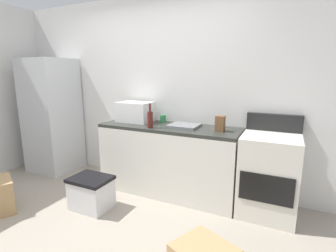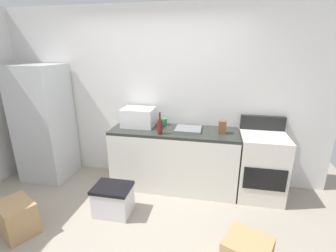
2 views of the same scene
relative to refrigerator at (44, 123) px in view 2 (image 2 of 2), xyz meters
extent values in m
plane|color=#9E9384|center=(1.75, -1.15, -0.89)|extent=(6.00, 6.00, 0.00)
cube|color=silver|center=(1.75, 0.40, 0.41)|extent=(5.00, 0.10, 2.60)
cube|color=silver|center=(2.05, 0.05, -0.46)|extent=(1.80, 0.60, 0.86)
cube|color=#2D302B|center=(2.05, 0.05, -0.01)|extent=(1.80, 0.60, 0.04)
cube|color=silver|center=(0.00, 0.00, 0.00)|extent=(0.68, 0.66, 1.78)
cube|color=silver|center=(3.27, 0.05, -0.44)|extent=(0.60, 0.60, 0.90)
cube|color=black|center=(3.27, -0.25, -0.47)|extent=(0.52, 0.02, 0.30)
cube|color=black|center=(3.27, 0.31, 0.11)|extent=(0.60, 0.08, 0.20)
cube|color=white|center=(1.50, 0.13, 0.14)|extent=(0.46, 0.34, 0.27)
cube|color=slate|center=(2.25, 0.08, 0.02)|extent=(0.36, 0.32, 0.03)
cylinder|color=#591E19|center=(1.89, -0.15, 0.11)|extent=(0.07, 0.07, 0.20)
cylinder|color=#591E19|center=(1.89, -0.15, 0.26)|extent=(0.03, 0.03, 0.10)
cylinder|color=#338C4C|center=(1.87, 0.24, 0.06)|extent=(0.08, 0.08, 0.10)
cube|color=brown|center=(2.71, 0.03, 0.10)|extent=(0.10, 0.10, 0.18)
cube|color=tan|center=(0.50, -1.25, -0.70)|extent=(0.52, 0.47, 0.38)
cube|color=silver|center=(1.41, -0.72, -0.72)|extent=(0.44, 0.34, 0.34)
cube|color=black|center=(1.41, -0.72, -0.53)|extent=(0.46, 0.36, 0.04)
camera|label=1|loc=(3.39, -2.78, 0.66)|focal=26.82mm
camera|label=2|loc=(2.59, -3.08, 1.09)|focal=25.31mm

